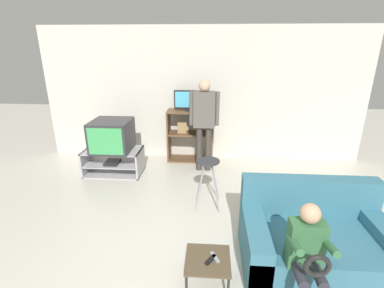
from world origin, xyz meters
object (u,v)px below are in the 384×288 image
Objects in this scene: remote_control_black at (211,260)px; remote_control_white at (215,257)px; tv_stand at (114,162)px; person_seated_child at (308,253)px; folding_stool at (208,170)px; person_standing_adult at (204,117)px; television_flat at (192,101)px; couch at (315,241)px; television_main at (112,136)px; snack_table at (208,263)px; media_shelf at (190,135)px.

remote_control_black is 1.00× the size of remote_control_white.
person_seated_child is (2.60, -2.62, 0.37)m from tv_stand.
folding_stool is 1.48m from remote_control_white.
tv_stand is at bearing 134.82° from person_seated_child.
remote_control_black is at bearing -86.80° from person_standing_adult.
television_flat is 0.46× the size of couch.
television_main reaches higher than couch.
remote_control_white is at bearing -53.52° from television_main.
couch is at bearing -61.52° from person_standing_adult.
television_flat reaches higher than person_seated_child.
television_flat is (1.38, 0.72, 0.49)m from television_main.
tv_stand is 0.68× the size of couch.
remote_control_white is at bearing 16.12° from snack_table.
remote_control_white is (0.09, -1.47, -0.21)m from folding_stool.
tv_stand reaches higher than remote_control_white.
television_main is 4.70× the size of remote_control_white.
television_flat is 4.87× the size of remote_control_black.
snack_table is at bearing 169.12° from remote_control_white.
folding_stool is at bearing 91.13° from snack_table.
remote_control_black is at bearing -87.91° from folding_stool.
person_seated_child is at bearing -10.01° from snack_table.
remote_control_white reaches higher than snack_table.
television_flat is 1.86m from folding_stool.
person_standing_adult reaches higher than snack_table.
media_shelf is at bearing 132.03° from remote_control_black.
television_main is 4.70× the size of remote_control_black.
television_main reaches higher than folding_stool.
television_flat is 3.29m from couch.
television_flat is 3.32m from remote_control_white.
television_flat is at bearing 118.40° from couch.
media_shelf is (1.34, 0.72, -0.20)m from television_main.
remote_control_white is (0.04, 0.03, 0.00)m from remote_control_black.
media_shelf reaches higher than tv_stand.
television_main reaches higher than snack_table.
television_flat is 0.69× the size of person_seated_child.
television_main is at bearing 150.18° from folding_stool.
tv_stand is 7.12× the size of remote_control_white.
media_shelf is 1.75m from folding_stool.
television_main is 0.94× the size of folding_stool.
folding_stool is at bearing 137.19° from couch.
television_main is 3.56m from couch.
remote_control_black and remote_control_white have the same top height.
couch is 0.90× the size of person_standing_adult.
media_shelf is at bearing 102.71° from folding_stool.
snack_table is at bearing -54.42° from tv_stand.
television_main is 0.65× the size of media_shelf.
remote_control_black is (0.03, -0.02, 0.05)m from snack_table.
tv_stand is at bearing 99.74° from remote_control_white.
remote_control_black is (0.44, -3.20, -0.18)m from media_shelf.
snack_table is (0.41, -3.19, -0.23)m from media_shelf.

